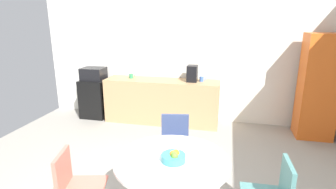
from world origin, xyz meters
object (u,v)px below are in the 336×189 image
object	(u,v)px
coffee_maker	(192,74)
locker_cabinet	(318,87)
chair_navy	(175,138)
chair_coral	(73,181)
round_table	(172,171)
mug_green	(202,79)
mini_fridge	(95,98)
fruit_bowl	(174,157)
microwave	(94,74)
mug_white	(131,76)

from	to	relation	value
coffee_maker	locker_cabinet	bearing A→B (deg)	-2.54
chair_navy	chair_coral	world-z (taller)	same
round_table	mug_green	bearing A→B (deg)	90.16
mini_fridge	fruit_bowl	bearing A→B (deg)	-50.56
round_table	coffee_maker	bearing A→B (deg)	93.84
chair_navy	chair_coral	bearing A→B (deg)	-123.29
mini_fridge	microwave	distance (m)	0.55
mug_green	round_table	bearing A→B (deg)	-89.84
mini_fridge	microwave	xyz separation A→B (m)	(0.00, 0.00, 0.55)
microwave	mug_white	world-z (taller)	microwave
chair_navy	fruit_bowl	size ratio (longest dim) A/B	3.48
chair_navy	mug_white	world-z (taller)	mug_white
round_table	mug_green	size ratio (longest dim) A/B	8.90
mug_white	mug_green	bearing A→B (deg)	1.06
chair_navy	mug_white	size ratio (longest dim) A/B	6.43
microwave	mini_fridge	bearing A→B (deg)	0.00
chair_coral	mug_green	world-z (taller)	mug_green
microwave	mug_green	bearing A→B (deg)	1.12
round_table	chair_coral	xyz separation A→B (m)	(-0.96, -0.24, -0.10)
locker_cabinet	chair_navy	world-z (taller)	locker_cabinet
fruit_bowl	mini_fridge	bearing A→B (deg)	129.44
mini_fridge	chair_coral	xyz separation A→B (m)	(1.36, -3.06, 0.11)
chair_navy	coffee_maker	size ratio (longest dim) A/B	2.59
mug_white	coffee_maker	distance (m)	1.29
mug_green	fruit_bowl	bearing A→B (deg)	-89.37
mini_fridge	mug_white	bearing A→B (deg)	1.22
round_table	microwave	bearing A→B (deg)	129.47
locker_cabinet	chair_navy	xyz separation A→B (m)	(-2.23, -1.75, -0.41)
mug_green	coffee_maker	xyz separation A→B (m)	(-0.18, -0.05, 0.11)
microwave	fruit_bowl	world-z (taller)	microwave
fruit_bowl	microwave	bearing A→B (deg)	129.44
locker_cabinet	round_table	distance (m)	3.43
locker_cabinet	round_table	bearing A→B (deg)	-127.13
microwave	mug_green	distance (m)	2.32
chair_coral	coffee_maker	bearing A→B (deg)	75.82
round_table	chair_navy	world-z (taller)	chair_navy
chair_coral	fruit_bowl	xyz separation A→B (m)	(0.99, 0.21, 0.28)
microwave	fruit_bowl	size ratio (longest dim) A/B	2.01
locker_cabinet	fruit_bowl	world-z (taller)	locker_cabinet
microwave	locker_cabinet	xyz separation A→B (m)	(4.39, -0.10, -0.03)
mini_fridge	coffee_maker	xyz separation A→B (m)	(2.14, 0.00, 0.64)
mini_fridge	round_table	size ratio (longest dim) A/B	0.72
fruit_bowl	mug_green	bearing A→B (deg)	90.63
mini_fridge	mug_white	xyz separation A→B (m)	(0.85, 0.02, 0.53)
mini_fridge	microwave	bearing A→B (deg)	0.00
round_table	fruit_bowl	bearing A→B (deg)	-52.76
locker_cabinet	coffee_maker	xyz separation A→B (m)	(-2.25, 0.10, 0.13)
chair_coral	round_table	bearing A→B (deg)	13.81
chair_coral	coffee_maker	distance (m)	3.20
locker_cabinet	round_table	size ratio (longest dim) A/B	1.63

